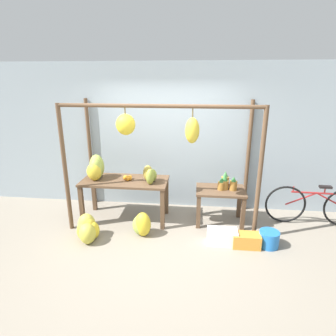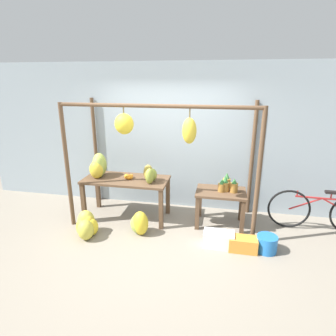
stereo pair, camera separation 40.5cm
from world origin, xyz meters
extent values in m
plane|color=gray|center=(0.00, 0.00, 0.00)|extent=(20.00, 20.00, 0.00)
cube|color=#99A8B2|center=(0.00, 1.57, 1.40)|extent=(8.00, 0.08, 2.80)
cylinder|color=brown|center=(-1.55, 0.38, 1.07)|extent=(0.07, 0.07, 2.14)
cylinder|color=brown|center=(1.55, 0.38, 1.07)|extent=(0.07, 0.07, 2.14)
cylinder|color=brown|center=(-1.55, 1.48, 1.07)|extent=(0.07, 0.07, 2.14)
cylinder|color=brown|center=(1.55, 1.48, 1.07)|extent=(0.07, 0.07, 2.14)
cylinder|color=brown|center=(0.00, 0.38, 2.11)|extent=(3.09, 0.06, 0.06)
cylinder|color=brown|center=(-0.50, 0.38, 2.03)|extent=(0.02, 0.02, 0.09)
ellipsoid|color=yellow|center=(-0.50, 0.38, 1.83)|extent=(0.30, 0.27, 0.32)
cylinder|color=brown|center=(0.51, 0.38, 2.01)|extent=(0.02, 0.02, 0.13)
ellipsoid|color=gold|center=(0.51, 0.38, 1.76)|extent=(0.21, 0.19, 0.39)
cube|color=brown|center=(-0.68, 0.83, 0.75)|extent=(1.53, 0.70, 0.04)
cube|color=brown|center=(-1.40, 0.53, 0.36)|extent=(0.07, 0.07, 0.73)
cube|color=brown|center=(0.03, 0.53, 0.36)|extent=(0.07, 0.07, 0.73)
cube|color=brown|center=(-1.40, 1.13, 0.36)|extent=(0.07, 0.07, 0.73)
cube|color=brown|center=(0.03, 1.13, 0.36)|extent=(0.07, 0.07, 0.73)
cube|color=brown|center=(1.02, 0.88, 0.62)|extent=(0.85, 0.59, 0.04)
cube|color=brown|center=(0.64, 0.64, 0.30)|extent=(0.07, 0.07, 0.60)
cube|color=brown|center=(1.40, 0.64, 0.30)|extent=(0.07, 0.07, 0.60)
cube|color=brown|center=(0.64, 1.13, 0.30)|extent=(0.07, 0.07, 0.60)
cube|color=brown|center=(1.40, 1.13, 0.30)|extent=(0.07, 0.07, 0.60)
ellipsoid|color=#9EB247|center=(-1.18, 0.78, 0.96)|extent=(0.29, 0.28, 0.39)
ellipsoid|color=#9EB247|center=(-1.20, 0.90, 0.98)|extent=(0.37, 0.36, 0.43)
ellipsoid|color=yellow|center=(-1.23, 0.80, 0.92)|extent=(0.28, 0.26, 0.30)
ellipsoid|color=gold|center=(-1.20, 0.74, 0.93)|extent=(0.26, 0.24, 0.33)
sphere|color=orange|center=(-0.66, 0.82, 0.81)|extent=(0.09, 0.09, 0.09)
sphere|color=orange|center=(-0.60, 0.81, 0.81)|extent=(0.09, 0.09, 0.09)
sphere|color=orange|center=(-0.61, 0.79, 0.81)|extent=(0.08, 0.08, 0.08)
sphere|color=orange|center=(-0.60, 0.88, 0.80)|extent=(0.07, 0.07, 0.07)
sphere|color=orange|center=(-0.58, 0.82, 0.80)|extent=(0.08, 0.08, 0.08)
cylinder|color=#B27F38|center=(1.11, 1.08, 0.72)|extent=(0.14, 0.14, 0.16)
cone|color=#428442|center=(1.11, 1.08, 0.86)|extent=(0.10, 0.10, 0.11)
cylinder|color=#A3702D|center=(1.23, 0.88, 0.72)|extent=(0.13, 0.13, 0.16)
cone|color=#337538|center=(1.23, 0.88, 0.84)|extent=(0.09, 0.09, 0.09)
cylinder|color=#A3702D|center=(1.03, 0.87, 0.71)|extent=(0.13, 0.13, 0.14)
cone|color=#337538|center=(1.03, 0.87, 0.82)|extent=(0.09, 0.09, 0.09)
cylinder|color=#B27F38|center=(1.08, 0.90, 0.72)|extent=(0.14, 0.14, 0.16)
cone|color=#337538|center=(1.08, 0.90, 0.86)|extent=(0.10, 0.10, 0.12)
ellipsoid|color=yellow|center=(-1.04, 0.09, 0.15)|extent=(0.28, 0.28, 0.30)
ellipsoid|color=gold|center=(-1.10, 0.10, 0.18)|extent=(0.29, 0.28, 0.35)
ellipsoid|color=gold|center=(-1.16, 0.15, 0.20)|extent=(0.29, 0.26, 0.41)
ellipsoid|color=gold|center=(-1.17, 0.05, 0.16)|extent=(0.34, 0.34, 0.31)
ellipsoid|color=gold|center=(-1.08, -0.04, 0.17)|extent=(0.37, 0.38, 0.33)
ellipsoid|color=yellow|center=(-0.26, 0.28, 0.21)|extent=(0.35, 0.34, 0.42)
ellipsoid|color=#9EB247|center=(-0.30, 0.31, 0.17)|extent=(0.40, 0.39, 0.35)
ellipsoid|color=#9EB247|center=(-0.26, 0.27, 0.15)|extent=(0.27, 0.27, 0.30)
cube|color=silver|center=(1.03, 0.18, 0.12)|extent=(0.47, 0.26, 0.24)
cylinder|color=blue|center=(1.74, 0.18, 0.13)|extent=(0.31, 0.31, 0.25)
torus|color=black|center=(2.18, 1.01, 0.35)|extent=(0.70, 0.06, 0.70)
cylinder|color=maroon|center=(2.68, 0.99, 0.60)|extent=(0.84, 0.06, 0.03)
cylinder|color=maroon|center=(2.92, 0.98, 0.47)|extent=(0.51, 0.04, 0.27)
cylinder|color=maroon|center=(2.43, 1.00, 0.47)|extent=(0.51, 0.04, 0.27)
cylinder|color=maroon|center=(2.80, 0.98, 0.65)|extent=(0.02, 0.02, 0.10)
cube|color=black|center=(2.80, 0.98, 0.72)|extent=(0.20, 0.09, 0.04)
cylinder|color=maroon|center=(2.28, 1.00, 0.65)|extent=(0.02, 0.02, 0.10)
ellipsoid|color=#93A33D|center=(-0.19, 0.66, 0.90)|extent=(0.20, 0.20, 0.27)
ellipsoid|color=#B2993D|center=(-0.26, 0.82, 0.91)|extent=(0.19, 0.17, 0.29)
ellipsoid|color=#93A33D|center=(-0.18, 0.80, 0.88)|extent=(0.21, 0.20, 0.23)
cube|color=orange|center=(1.39, 0.13, 0.11)|extent=(0.42, 0.24, 0.22)
camera|label=1|loc=(0.60, -3.76, 2.49)|focal=30.00mm
camera|label=2|loc=(1.00, -3.70, 2.49)|focal=30.00mm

